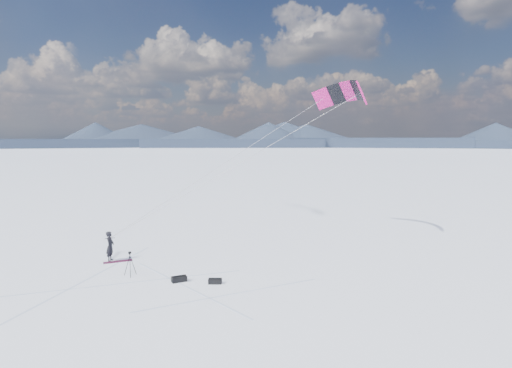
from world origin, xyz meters
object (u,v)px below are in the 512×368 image
object	(u,v)px
tripod	(130,260)
gear_bag_a	(179,279)
snowkiter	(111,261)
snowboard	(118,261)
gear_bag_b	(215,281)

from	to	relation	value
tripod	gear_bag_a	bearing A→B (deg)	-65.56
snowkiter	snowboard	size ratio (longest dim) A/B	1.10
tripod	gear_bag_b	size ratio (longest dim) A/B	1.81
gear_bag_a	tripod	bearing A→B (deg)	134.08
snowkiter	gear_bag_b	distance (m)	7.37
gear_bag_a	gear_bag_b	distance (m)	1.81
snowboard	gear_bag_a	world-z (taller)	gear_bag_a
snowkiter	gear_bag_b	bearing A→B (deg)	-122.62
snowkiter	gear_bag_a	bearing A→B (deg)	-129.49
gear_bag_a	gear_bag_b	size ratio (longest dim) A/B	1.12
tripod	gear_bag_b	xyz separation A→B (m)	(4.02, -2.20, -0.69)
snowkiter	tripod	bearing A→B (deg)	-145.83
snowboard	tripod	distance (m)	2.98
tripod	gear_bag_b	distance (m)	4.63
snowkiter	gear_bag_b	xyz separation A→B (m)	(5.23, -5.20, 0.13)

